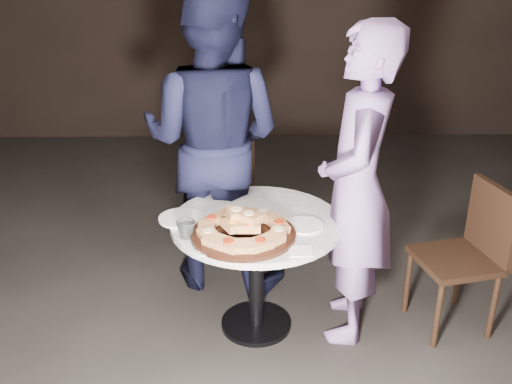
% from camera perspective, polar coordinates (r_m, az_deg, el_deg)
% --- Properties ---
extents(floor, '(7.00, 7.00, 0.00)m').
position_cam_1_polar(floor, '(3.09, -1.65, -14.80)').
color(floor, black).
rests_on(floor, ground).
extents(table, '(1.00, 1.00, 0.65)m').
position_cam_1_polar(table, '(2.92, 0.02, -4.90)').
color(table, black).
rests_on(table, ground).
extents(serving_board, '(0.60, 0.60, 0.02)m').
position_cam_1_polar(serving_board, '(2.70, -1.30, -4.25)').
color(serving_board, black).
rests_on(serving_board, table).
extents(focaccia_pile, '(0.45, 0.45, 0.12)m').
position_cam_1_polar(focaccia_pile, '(2.68, -1.30, -3.42)').
color(focaccia_pile, '#B37745').
rests_on(focaccia_pile, serving_board).
extents(plate_left, '(0.25, 0.25, 0.01)m').
position_cam_1_polar(plate_left, '(2.89, -7.54, -2.60)').
color(plate_left, white).
rests_on(plate_left, table).
extents(plate_right, '(0.19, 0.19, 0.01)m').
position_cam_1_polar(plate_right, '(2.81, 4.83, -3.33)').
color(plate_right, white).
rests_on(plate_right, table).
extents(water_glass, '(0.11, 0.11, 0.08)m').
position_cam_1_polar(water_glass, '(2.70, -7.02, -3.73)').
color(water_glass, silver).
rests_on(water_glass, table).
extents(napkin_near, '(0.12, 0.12, 0.01)m').
position_cam_1_polar(napkin_near, '(2.60, -4.73, -5.80)').
color(napkin_near, white).
rests_on(napkin_near, table).
extents(napkin_far, '(0.11, 0.11, 0.01)m').
position_cam_1_polar(napkin_far, '(2.59, 4.49, -5.90)').
color(napkin_far, white).
rests_on(napkin_far, table).
extents(chair_far, '(0.48, 0.49, 0.78)m').
position_cam_1_polar(chair_far, '(3.90, -3.32, 1.43)').
color(chair_far, black).
rests_on(chair_far, ground).
extents(chair_right, '(0.46, 0.45, 0.80)m').
position_cam_1_polar(chair_right, '(3.19, 20.64, -5.27)').
color(chair_right, black).
rests_on(chair_right, ground).
extents(diner_navy, '(1.02, 0.89, 1.78)m').
position_cam_1_polar(diner_navy, '(3.26, -4.34, 5.09)').
color(diner_navy, black).
rests_on(diner_navy, ground).
extents(diner_teal, '(0.49, 0.65, 1.63)m').
position_cam_1_polar(diner_teal, '(2.85, 10.06, 0.32)').
color(diner_teal, '#866BAB').
rests_on(diner_teal, ground).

